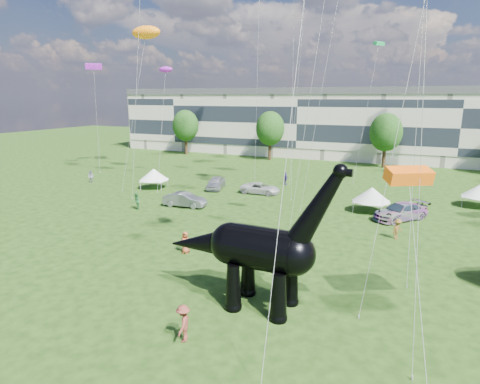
% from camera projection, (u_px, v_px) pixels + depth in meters
% --- Properties ---
extents(ground, '(220.00, 220.00, 0.00)m').
position_uv_depth(ground, '(146.00, 305.00, 22.55)').
color(ground, '#16330C').
rests_on(ground, ground).
extents(terrace_row, '(78.00, 11.00, 12.00)m').
position_uv_depth(terrace_row, '(305.00, 125.00, 79.38)').
color(terrace_row, beige).
rests_on(terrace_row, ground).
extents(tree_far_left, '(5.20, 5.20, 9.44)m').
position_uv_depth(tree_far_left, '(185.00, 123.00, 80.10)').
color(tree_far_left, '#382314').
rests_on(tree_far_left, ground).
extents(tree_mid_left, '(5.20, 5.20, 9.44)m').
position_uv_depth(tree_mid_left, '(270.00, 126.00, 72.92)').
color(tree_mid_left, '#382314').
rests_on(tree_mid_left, ground).
extents(tree_mid_right, '(5.20, 5.20, 9.44)m').
position_uv_depth(tree_mid_right, '(386.00, 129.00, 64.95)').
color(tree_mid_right, '#382314').
rests_on(tree_mid_right, ground).
extents(dinosaur_sculpture, '(10.57, 2.97, 8.66)m').
position_uv_depth(dinosaur_sculpture, '(255.00, 250.00, 21.82)').
color(dinosaur_sculpture, black).
rests_on(dinosaur_sculpture, ground).
extents(car_silver, '(2.90, 4.88, 1.56)m').
position_uv_depth(car_silver, '(216.00, 183.00, 50.79)').
color(car_silver, silver).
rests_on(car_silver, ground).
extents(car_grey, '(4.73, 2.10, 1.51)m').
position_uv_depth(car_grey, '(185.00, 200.00, 42.54)').
color(car_grey, slate).
rests_on(car_grey, ground).
extents(car_white, '(4.86, 2.41, 1.32)m').
position_uv_depth(car_white, '(260.00, 188.00, 48.29)').
color(car_white, silver).
rests_on(car_white, ground).
extents(car_dark, '(5.43, 5.77, 1.64)m').
position_uv_depth(car_dark, '(401.00, 211.00, 37.95)').
color(car_dark, '#595960').
rests_on(car_dark, ground).
extents(gazebo_near, '(4.28, 4.28, 2.57)m').
position_uv_depth(gazebo_near, '(372.00, 195.00, 40.33)').
color(gazebo_near, silver).
rests_on(gazebo_near, ground).
extents(gazebo_left, '(4.53, 4.53, 2.53)m').
position_uv_depth(gazebo_left, '(154.00, 175.00, 50.86)').
color(gazebo_left, white).
rests_on(gazebo_left, ground).
extents(visitors, '(53.73, 40.46, 1.85)m').
position_uv_depth(visitors, '(232.00, 216.00, 36.24)').
color(visitors, '#4A3880').
rests_on(visitors, ground).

